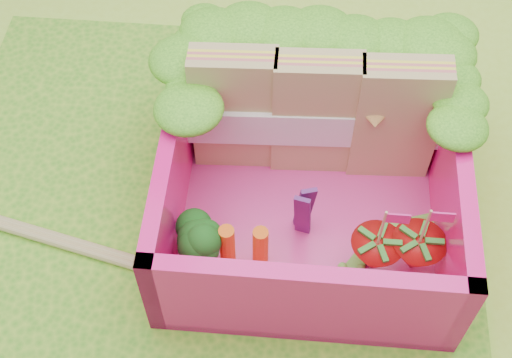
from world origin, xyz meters
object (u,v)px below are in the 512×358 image
object	(u,v)px
bento_box	(311,180)
chopsticks	(2,223)
strawberry_right	(415,254)
broccoli	(198,238)
sandwich_stack	(316,115)
strawberry_left	(375,255)

from	to	relation	value
bento_box	chopsticks	size ratio (longest dim) A/B	0.60
bento_box	strawberry_right	distance (m)	0.56
bento_box	chopsticks	bearing A→B (deg)	-172.20
strawberry_right	broccoli	bearing A→B (deg)	-177.89
broccoli	chopsticks	world-z (taller)	broccoli
bento_box	broccoli	size ratio (longest dim) A/B	3.88
bento_box	chopsticks	world-z (taller)	bento_box
bento_box	strawberry_right	size ratio (longest dim) A/B	2.74
sandwich_stack	strawberry_left	distance (m)	0.69
broccoli	strawberry_left	bearing A→B (deg)	1.28
sandwich_stack	strawberry_left	xyz separation A→B (m)	(0.29, -0.59, -0.21)
bento_box	strawberry_left	world-z (taller)	bento_box
bento_box	strawberry_right	world-z (taller)	bento_box
sandwich_stack	broccoli	size ratio (longest dim) A/B	3.72
bento_box	chopsticks	distance (m)	1.47
strawberry_left	strawberry_right	size ratio (longest dim) A/B	0.99
strawberry_right	strawberry_left	bearing A→B (deg)	-174.25
broccoli	chopsticks	distance (m)	0.99
bento_box	sandwich_stack	world-z (taller)	sandwich_stack
sandwich_stack	chopsticks	distance (m)	1.56
chopsticks	broccoli	bearing A→B (deg)	-7.44
strawberry_left	bento_box	bearing A→B (deg)	134.12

